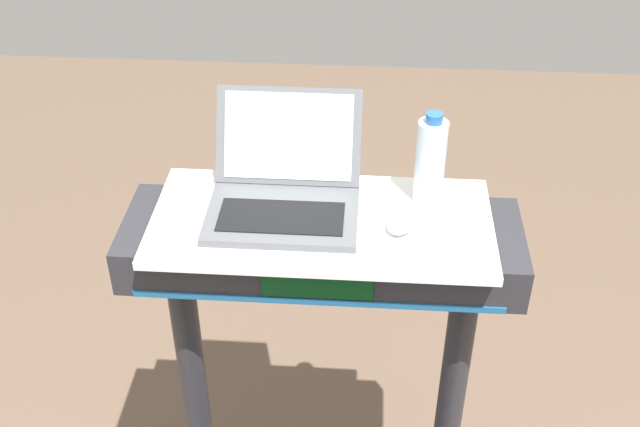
# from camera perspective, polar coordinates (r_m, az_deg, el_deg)

# --- Properties ---
(desk_board) EXTENTS (0.76, 0.36, 0.02)m
(desk_board) POSITION_cam_1_polar(r_m,az_deg,el_deg) (1.77, 0.11, -0.64)
(desk_board) COLOR white
(desk_board) RESTS_ON treadmill_base
(laptop) EXTENTS (0.33, 0.33, 0.22)m
(laptop) POSITION_cam_1_polar(r_m,az_deg,el_deg) (1.78, -2.58, 1.77)
(laptop) COLOR #515459
(laptop) RESTS_ON desk_board
(computer_mouse) EXTENTS (0.09, 0.11, 0.03)m
(computer_mouse) POSITION_cam_1_polar(r_m,az_deg,el_deg) (1.73, 5.88, -0.54)
(computer_mouse) COLOR #B2B2B7
(computer_mouse) RESTS_ON desk_board
(water_bottle) EXTENTS (0.07, 0.07, 0.22)m
(water_bottle) POSITION_cam_1_polar(r_m,az_deg,el_deg) (1.78, 7.93, 3.77)
(water_bottle) COLOR silver
(water_bottle) RESTS_ON desk_board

